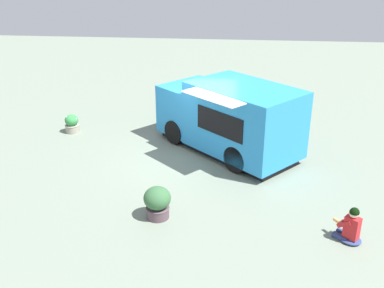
{
  "coord_description": "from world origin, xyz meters",
  "views": [
    {
      "loc": [
        -12.73,
        -1.21,
        6.2
      ],
      "look_at": [
        -1.39,
        -0.1,
        1.17
      ],
      "focal_mm": 42.2,
      "sensor_mm": 36.0,
      "label": 1
    }
  ],
  "objects": [
    {
      "name": "ground_plane",
      "position": [
        0.0,
        0.0,
        0.0
      ],
      "size": [
        40.0,
        40.0,
        0.0
      ],
      "primitive_type": "plane",
      "color": "gray"
    },
    {
      "name": "food_truck",
      "position": [
        0.84,
        -1.08,
        1.11
      ],
      "size": [
        4.82,
        4.97,
        2.31
      ],
      "color": "#2A8BD4",
      "rests_on": "ground_plane"
    },
    {
      "name": "person_customer",
      "position": [
        -3.87,
        -3.95,
        0.36
      ],
      "size": [
        0.69,
        0.73,
        0.88
      ],
      "color": "navy",
      "rests_on": "ground_plane"
    },
    {
      "name": "planter_flowering_near",
      "position": [
        1.89,
        4.56,
        0.33
      ],
      "size": [
        0.51,
        0.51,
        0.66
      ],
      "color": "gray",
      "rests_on": "ground_plane"
    },
    {
      "name": "planter_flowering_far",
      "position": [
        -3.33,
        0.57,
        0.43
      ],
      "size": [
        0.67,
        0.67,
        0.83
      ],
      "color": "#564249",
      "rests_on": "ground_plane"
    }
  ]
}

